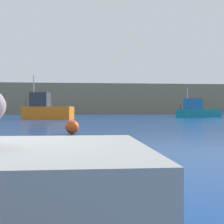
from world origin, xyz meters
TOP-DOWN VIEW (x-y plane):
  - hillside_backdrop at (0.00, 83.38)m, footprint 140.00×18.00m
  - fishing_boat_orange at (-3.14, 31.46)m, footprint 6.11×3.34m
  - fishing_boat_teal at (17.88, 38.64)m, footprint 7.12×3.88m
  - mooring_buoy at (0.81, 10.11)m, footprint 0.63×0.63m

SIDE VIEW (x-z plane):
  - mooring_buoy at x=0.81m, z-range 0.00..0.63m
  - fishing_boat_teal at x=17.88m, z-range -1.19..3.11m
  - fishing_boat_orange at x=-3.14m, z-range -1.46..3.69m
  - hillside_backdrop at x=0.00m, z-range 0.00..8.12m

